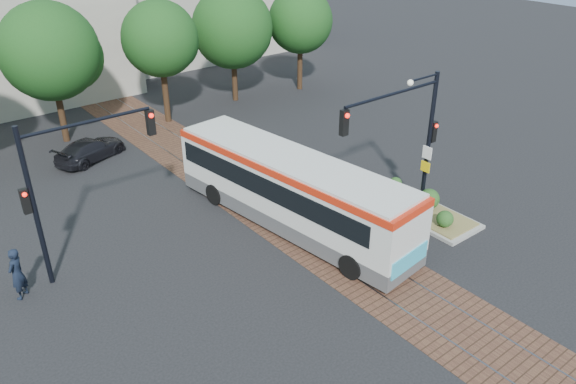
% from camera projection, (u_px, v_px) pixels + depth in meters
% --- Properties ---
extents(ground, '(120.00, 120.00, 0.00)m').
position_uv_depth(ground, '(323.00, 240.00, 22.71)').
color(ground, black).
rests_on(ground, ground).
extents(trackbed, '(3.60, 40.00, 0.02)m').
position_uv_depth(trackbed, '(264.00, 202.00, 25.48)').
color(trackbed, brown).
rests_on(trackbed, ground).
extents(tree_row, '(26.40, 5.60, 7.67)m').
position_uv_depth(tree_row, '(152.00, 41.00, 32.45)').
color(tree_row, '#382314').
rests_on(tree_row, ground).
extents(warehouses, '(40.00, 13.00, 8.00)m').
position_uv_depth(warehouses, '(54.00, 28.00, 40.50)').
color(warehouses, '#ADA899').
rests_on(warehouses, ground).
extents(city_bus, '(3.82, 11.87, 3.12)m').
position_uv_depth(city_bus, '(291.00, 187.00, 23.00)').
color(city_bus, '#48484A').
rests_on(city_bus, ground).
extents(traffic_island, '(2.20, 5.20, 1.13)m').
position_uv_depth(traffic_island, '(419.00, 205.00, 24.59)').
color(traffic_island, gray).
rests_on(traffic_island, ground).
extents(signal_pole_main, '(5.49, 0.46, 6.00)m').
position_uv_depth(signal_pole_main, '(412.00, 128.00, 22.33)').
color(signal_pole_main, black).
rests_on(signal_pole_main, ground).
extents(signal_pole_left, '(4.99, 0.34, 6.00)m').
position_uv_depth(signal_pole_left, '(64.00, 177.00, 19.06)').
color(signal_pole_left, black).
rests_on(signal_pole_left, ground).
extents(officer, '(0.83, 0.82, 1.94)m').
position_uv_depth(officer, '(17.00, 274.00, 19.06)').
color(officer, black).
rests_on(officer, ground).
extents(parked_car, '(4.30, 3.01, 1.16)m').
position_uv_depth(parked_car, '(90.00, 149.00, 29.33)').
color(parked_car, black).
rests_on(parked_car, ground).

